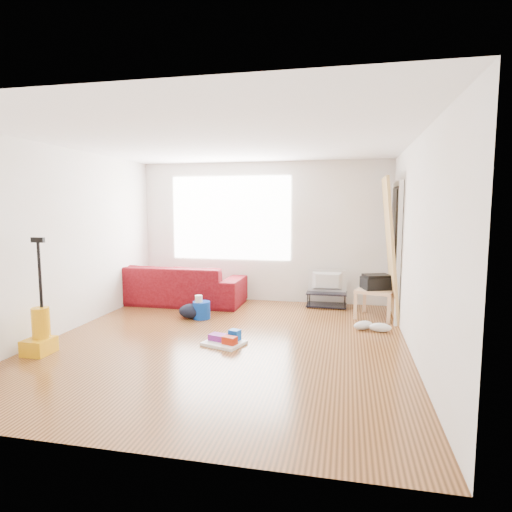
% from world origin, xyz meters
% --- Properties ---
extents(room, '(4.51, 5.01, 2.51)m').
position_xyz_m(room, '(0.07, 0.15, 1.25)').
color(room, '#482A13').
rests_on(room, ground).
extents(sofa, '(2.36, 0.92, 0.69)m').
position_xyz_m(sofa, '(-1.44, 1.95, 0.00)').
color(sofa, '#470207').
rests_on(sofa, ground).
extents(tv_stand, '(0.68, 0.39, 0.25)m').
position_xyz_m(tv_stand, '(1.17, 2.22, 0.13)').
color(tv_stand, black).
rests_on(tv_stand, ground).
extents(tv, '(0.65, 0.09, 0.38)m').
position_xyz_m(tv, '(1.17, 2.22, 0.44)').
color(tv, black).
rests_on(tv, tv_stand).
extents(side_table, '(0.69, 0.69, 0.45)m').
position_xyz_m(side_table, '(1.95, 1.65, 0.38)').
color(side_table, '#E3AE81').
rests_on(side_table, ground).
extents(printer, '(0.51, 0.45, 0.22)m').
position_xyz_m(printer, '(1.95, 1.65, 0.56)').
color(printer, black).
rests_on(printer, side_table).
extents(bucket, '(0.33, 0.33, 0.27)m').
position_xyz_m(bucket, '(-0.67, 1.03, 0.00)').
color(bucket, '#07359F').
rests_on(bucket, ground).
extents(toilet_paper, '(0.11, 0.11, 0.10)m').
position_xyz_m(toilet_paper, '(-0.70, 0.99, 0.18)').
color(toilet_paper, silver).
rests_on(toilet_paper, bucket).
extents(cleaning_tray, '(0.56, 0.50, 0.17)m').
position_xyz_m(cleaning_tray, '(0.03, -0.09, 0.05)').
color(cleaning_tray, white).
rests_on(cleaning_tray, ground).
extents(backpack, '(0.45, 0.38, 0.22)m').
position_xyz_m(backpack, '(-0.82, 1.02, 0.00)').
color(backpack, black).
rests_on(backpack, ground).
extents(sneakers, '(0.54, 0.28, 0.12)m').
position_xyz_m(sneakers, '(1.85, 0.90, 0.06)').
color(sneakers, silver).
rests_on(sneakers, ground).
extents(vacuum, '(0.29, 0.33, 1.36)m').
position_xyz_m(vacuum, '(-2.00, -0.84, 0.25)').
color(vacuum, orange).
rests_on(vacuum, ground).
extents(door_panel, '(0.27, 0.86, 2.15)m').
position_xyz_m(door_panel, '(2.13, 1.61, 0.00)').
color(door_panel, '#B8804B').
rests_on(door_panel, ground).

